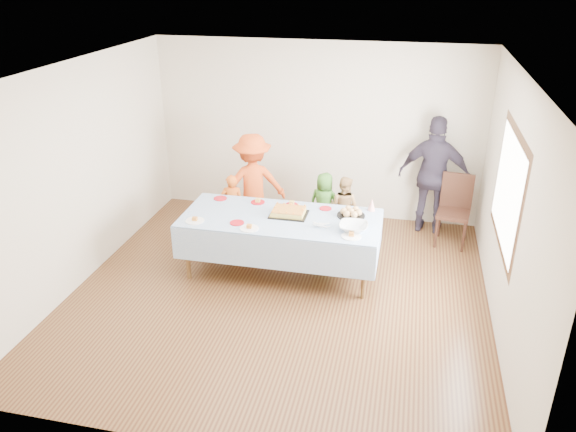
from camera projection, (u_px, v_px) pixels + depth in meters
name	position (u px, v px, depth m)	size (l,w,h in m)	color
ground	(279.00, 292.00, 6.93)	(5.00, 5.00, 0.00)	#442313
room_walls	(283.00, 156.00, 6.18)	(5.04, 5.04, 2.72)	beige
party_table	(281.00, 221.00, 7.11)	(2.50, 1.10, 0.78)	brown
birthday_cake	(289.00, 212.00, 7.13)	(0.47, 0.36, 0.08)	black
rolls_tray	(351.00, 213.00, 7.09)	(0.36, 0.36, 0.11)	black
punch_bowl	(354.00, 227.00, 6.72)	(0.35, 0.35, 0.09)	silver
party_hat	(372.00, 205.00, 7.24)	(0.10, 0.10, 0.17)	silver
fork_pile	(321.00, 225.00, 6.81)	(0.24, 0.18, 0.07)	white
plate_red_far_a	(220.00, 198.00, 7.62)	(0.18, 0.18, 0.01)	red
plate_red_far_b	(258.00, 202.00, 7.50)	(0.19, 0.19, 0.01)	red
plate_red_far_c	(292.00, 205.00, 7.43)	(0.16, 0.16, 0.01)	red
plate_red_far_d	(326.00, 208.00, 7.32)	(0.16, 0.16, 0.01)	red
plate_red_near	(237.00, 223.00, 6.92)	(0.18, 0.18, 0.01)	red
plate_white_left	(195.00, 221.00, 6.97)	(0.23, 0.23, 0.01)	white
plate_white_mid	(249.00, 228.00, 6.78)	(0.23, 0.23, 0.01)	white
plate_white_right	(351.00, 236.00, 6.58)	(0.24, 0.24, 0.01)	white
dining_chair	(455.00, 206.00, 7.95)	(0.50, 0.50, 1.02)	black
toddler_left	(232.00, 205.00, 8.19)	(0.35, 0.23, 0.95)	orange
toddler_mid	(324.00, 204.00, 8.25)	(0.46, 0.30, 0.94)	#3A7426
toddler_right	(344.00, 207.00, 8.18)	(0.45, 0.35, 0.92)	tan
adult_left	(253.00, 184.00, 8.21)	(0.97, 0.56, 1.50)	#DB4D1B
adult_right	(434.00, 176.00, 8.16)	(1.03, 0.43, 1.76)	#322B3B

